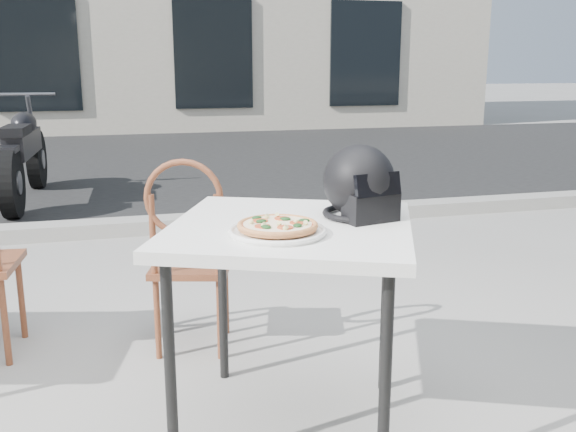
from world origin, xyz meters
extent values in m
plane|color=gray|center=(0.00, 0.00, 0.00)|extent=(80.00, 80.00, 0.00)
cube|color=black|center=(0.00, 7.00, 0.00)|extent=(30.00, 8.00, 0.00)
cube|color=gray|center=(0.00, 3.00, 0.06)|extent=(30.00, 0.25, 0.12)
cube|color=black|center=(-1.70, 10.98, 1.60)|extent=(1.60, 0.08, 2.20)
cube|color=black|center=(1.70, 10.98, 1.60)|extent=(1.60, 0.08, 2.20)
cube|color=black|center=(5.00, 10.98, 1.60)|extent=(1.60, 0.08, 2.20)
cube|color=white|center=(0.29, -0.18, 0.80)|extent=(1.13, 1.13, 0.04)
cylinder|color=black|center=(-0.18, -0.36, 0.39)|extent=(0.05, 0.05, 0.77)
cylinder|color=black|center=(0.47, -0.65, 0.39)|extent=(0.05, 0.05, 0.77)
cylinder|color=black|center=(0.11, 0.29, 0.39)|extent=(0.05, 0.05, 0.77)
cylinder|color=black|center=(0.76, 0.00, 0.39)|extent=(0.05, 0.05, 0.77)
cylinder|color=white|center=(0.20, -0.32, 0.82)|extent=(0.42, 0.42, 0.01)
torus|color=white|center=(0.20, -0.32, 0.83)|extent=(0.44, 0.44, 0.02)
cylinder|color=#C37E47|center=(0.20, -0.32, 0.84)|extent=(0.35, 0.35, 0.01)
torus|color=#C37E47|center=(0.20, -0.32, 0.85)|extent=(0.36, 0.36, 0.02)
cylinder|color=red|center=(0.20, -0.32, 0.85)|extent=(0.31, 0.31, 0.00)
cylinder|color=#FBE7C0|center=(0.20, -0.32, 0.85)|extent=(0.31, 0.31, 0.00)
cylinder|color=#B84120|center=(0.27, -0.33, 0.86)|extent=(0.07, 0.07, 0.00)
cylinder|color=#B84120|center=(0.24, -0.26, 0.86)|extent=(0.07, 0.07, 0.00)
cylinder|color=#B84120|center=(0.16, -0.27, 0.86)|extent=(0.07, 0.07, 0.00)
cylinder|color=#B84120|center=(0.15, -0.35, 0.86)|extent=(0.07, 0.07, 0.00)
cylinder|color=#B84120|center=(0.21, -0.38, 0.86)|extent=(0.07, 0.07, 0.00)
ellipsoid|color=#143915|center=(0.24, -0.28, 0.86)|extent=(0.05, 0.04, 0.01)
ellipsoid|color=#143915|center=(0.16, -0.29, 0.86)|extent=(0.05, 0.04, 0.01)
ellipsoid|color=#143915|center=(0.26, -0.38, 0.86)|extent=(0.04, 0.05, 0.01)
ellipsoid|color=#143915|center=(0.15, -0.37, 0.86)|extent=(0.05, 0.05, 0.01)
ellipsoid|color=#143915|center=(0.30, -0.31, 0.86)|extent=(0.04, 0.04, 0.01)
ellipsoid|color=#143915|center=(0.15, -0.23, 0.86)|extent=(0.05, 0.05, 0.01)
cylinder|color=#CEC87E|center=(0.20, -0.35, 0.86)|extent=(0.02, 0.02, 0.02)
cylinder|color=#CEC87E|center=(0.19, -0.24, 0.86)|extent=(0.02, 0.03, 0.02)
cylinder|color=#CEC87E|center=(0.27, -0.33, 0.86)|extent=(0.02, 0.02, 0.02)
cylinder|color=#CEC87E|center=(0.23, -0.23, 0.86)|extent=(0.02, 0.02, 0.02)
cylinder|color=#CEC87E|center=(0.21, -0.41, 0.86)|extent=(0.03, 0.03, 0.02)
cylinder|color=#CEC87E|center=(0.12, -0.30, 0.86)|extent=(0.02, 0.02, 0.02)
cylinder|color=#CEC87E|center=(0.29, -0.36, 0.86)|extent=(0.02, 0.02, 0.02)
cylinder|color=#CEC87E|center=(0.15, -0.35, 0.86)|extent=(0.03, 0.03, 0.02)
ellipsoid|color=black|center=(0.56, -0.14, 0.96)|extent=(0.32, 0.33, 0.28)
cube|color=black|center=(0.58, -0.23, 0.87)|extent=(0.21, 0.14, 0.11)
torus|color=black|center=(0.56, -0.14, 0.83)|extent=(0.32, 0.32, 0.02)
cube|color=black|center=(0.59, -0.26, 0.96)|extent=(0.19, 0.08, 0.09)
cube|color=brown|center=(0.01, 0.66, 0.42)|extent=(0.46, 0.46, 0.03)
cylinder|color=brown|center=(0.20, 0.77, 0.20)|extent=(0.04, 0.04, 0.41)
cylinder|color=brown|center=(-0.09, 0.84, 0.20)|extent=(0.04, 0.04, 0.41)
cylinder|color=brown|center=(0.12, 0.48, 0.20)|extent=(0.04, 0.04, 0.41)
cylinder|color=brown|center=(-0.17, 0.56, 0.20)|extent=(0.04, 0.04, 0.41)
cylinder|color=brown|center=(0.12, 0.47, 0.61)|extent=(0.04, 0.04, 0.39)
cylinder|color=brown|center=(-0.17, 0.55, 0.61)|extent=(0.04, 0.04, 0.39)
torus|color=brown|center=(-0.03, 0.51, 0.79)|extent=(0.36, 0.12, 0.36)
cylinder|color=brown|center=(-0.82, 0.99, 0.22)|extent=(0.03, 0.03, 0.44)
cylinder|color=brown|center=(-0.86, 0.67, 0.22)|extent=(0.03, 0.03, 0.44)
cylinder|color=black|center=(-1.20, 5.38, 0.33)|extent=(0.16, 0.66, 0.65)
cylinder|color=slate|center=(-1.20, 5.38, 0.33)|extent=(0.16, 0.22, 0.22)
cylinder|color=black|center=(-1.25, 3.85, 0.33)|extent=(0.16, 0.66, 0.65)
cylinder|color=slate|center=(-1.25, 3.85, 0.33)|extent=(0.16, 0.22, 0.22)
cube|color=black|center=(-1.22, 4.62, 0.60)|extent=(0.24, 1.15, 0.24)
ellipsoid|color=black|center=(-1.22, 4.78, 0.78)|extent=(0.26, 0.46, 0.24)
cube|color=black|center=(-1.24, 4.29, 0.76)|extent=(0.24, 0.55, 0.09)
cylinder|color=slate|center=(-1.20, 5.29, 0.67)|extent=(0.06, 0.35, 0.77)
cylinder|color=slate|center=(-1.20, 5.16, 1.07)|extent=(0.57, 0.06, 0.03)
cube|color=black|center=(-1.25, 3.88, 0.63)|extent=(0.16, 0.25, 0.05)
camera|label=1|loc=(-0.31, -2.36, 1.38)|focal=40.00mm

